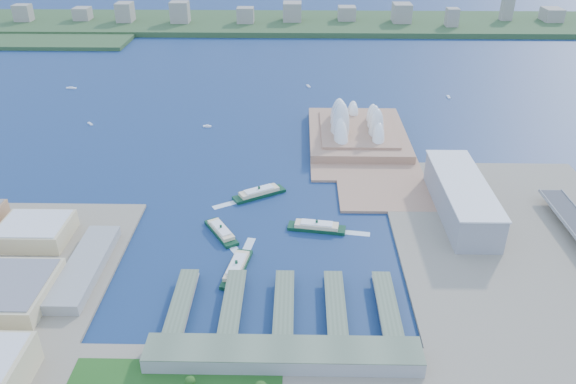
{
  "coord_description": "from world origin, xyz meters",
  "views": [
    {
      "loc": [
        24.37,
        -432.65,
        307.61
      ],
      "look_at": [
        13.93,
        93.3,
        18.0
      ],
      "focal_mm": 35.0,
      "sensor_mm": 36.0,
      "label": 1
    }
  ],
  "objects_px": {
    "toaster_building": "(461,198)",
    "ferry_c": "(237,266)",
    "opera_house": "(358,117)",
    "ferry_d": "(317,225)",
    "ferry_b": "(259,191)",
    "ferry_a": "(221,230)"
  },
  "relations": [
    {
      "from": "ferry_b",
      "to": "ferry_c",
      "type": "bearing_deg",
      "value": -35.31
    },
    {
      "from": "ferry_c",
      "to": "ferry_a",
      "type": "bearing_deg",
      "value": -60.3
    },
    {
      "from": "opera_house",
      "to": "toaster_building",
      "type": "xyz_separation_m",
      "value": [
        90.0,
        -200.0,
        -11.5
      ]
    },
    {
      "from": "ferry_d",
      "to": "ferry_a",
      "type": "bearing_deg",
      "value": 104.83
    },
    {
      "from": "ferry_b",
      "to": "ferry_c",
      "type": "xyz_separation_m",
      "value": [
        -11.32,
        -140.14,
        -0.14
      ]
    },
    {
      "from": "ferry_b",
      "to": "ferry_c",
      "type": "distance_m",
      "value": 140.59
    },
    {
      "from": "ferry_a",
      "to": "ferry_d",
      "type": "bearing_deg",
      "value": -25.03
    },
    {
      "from": "ferry_d",
      "to": "ferry_c",
      "type": "bearing_deg",
      "value": 142.51
    },
    {
      "from": "opera_house",
      "to": "ferry_c",
      "type": "xyz_separation_m",
      "value": [
        -135.21,
        -303.19,
        -26.41
      ]
    },
    {
      "from": "opera_house",
      "to": "ferry_c",
      "type": "distance_m",
      "value": 333.02
    },
    {
      "from": "ferry_c",
      "to": "ferry_d",
      "type": "xyz_separation_m",
      "value": [
        74.04,
        70.84,
        -0.08
      ]
    },
    {
      "from": "opera_house",
      "to": "ferry_b",
      "type": "height_order",
      "value": "opera_house"
    },
    {
      "from": "ferry_b",
      "to": "toaster_building",
      "type": "bearing_deg",
      "value": 49.51
    },
    {
      "from": "opera_house",
      "to": "ferry_b",
      "type": "bearing_deg",
      "value": -127.23
    },
    {
      "from": "opera_house",
      "to": "ferry_d",
      "type": "relative_size",
      "value": 3.09
    },
    {
      "from": "toaster_building",
      "to": "ferry_c",
      "type": "xyz_separation_m",
      "value": [
        -225.21,
        -103.19,
        -14.91
      ]
    },
    {
      "from": "ferry_b",
      "to": "ferry_d",
      "type": "bearing_deg",
      "value": 11.46
    },
    {
      "from": "toaster_building",
      "to": "ferry_d",
      "type": "height_order",
      "value": "toaster_building"
    },
    {
      "from": "ferry_d",
      "to": "toaster_building",
      "type": "bearing_deg",
      "value": -69.15
    },
    {
      "from": "opera_house",
      "to": "toaster_building",
      "type": "relative_size",
      "value": 1.16
    },
    {
      "from": "toaster_building",
      "to": "ferry_c",
      "type": "bearing_deg",
      "value": -155.38
    },
    {
      "from": "opera_house",
      "to": "ferry_d",
      "type": "height_order",
      "value": "opera_house"
    }
  ]
}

